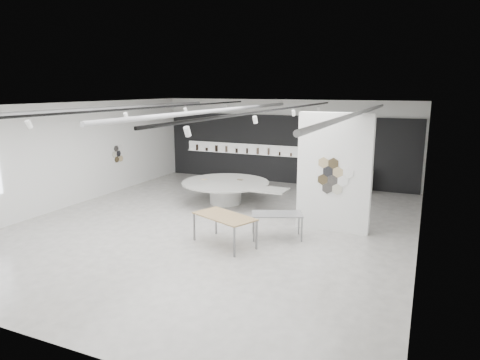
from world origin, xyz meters
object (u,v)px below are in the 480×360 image
at_px(kitchen_counter, 352,180).
at_px(sample_table_stone, 277,216).
at_px(display_island, 227,189).
at_px(sample_table_wood, 224,218).
at_px(partition_column, 334,173).

bearing_deg(kitchen_counter, sample_table_stone, -96.36).
xyz_separation_m(display_island, sample_table_wood, (1.84, -4.00, 0.23)).
distance_m(display_island, sample_table_stone, 4.15).
relative_size(display_island, sample_table_wood, 2.11).
relative_size(sample_table_wood, kitchen_counter, 1.17).
bearing_deg(sample_table_stone, kitchen_counter, 81.84).
distance_m(partition_column, sample_table_wood, 3.67).
xyz_separation_m(sample_table_wood, sample_table_stone, (1.15, 1.12, -0.10)).
relative_size(display_island, kitchen_counter, 2.48).
bearing_deg(sample_table_stone, display_island, 136.12).
bearing_deg(sample_table_wood, sample_table_stone, 44.13).
height_order(sample_table_stone, kitchen_counter, kitchen_counter).
bearing_deg(kitchen_counter, partition_column, -84.84).
distance_m(partition_column, display_island, 4.72).
distance_m(display_island, sample_table_wood, 4.40).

